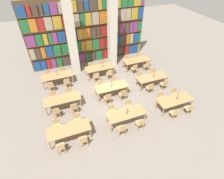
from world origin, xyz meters
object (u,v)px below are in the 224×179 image
at_px(desk_lamp_1, 178,95).
at_px(chair_12, 56,112).
at_px(desk_lamp_0, 127,110).
at_px(reading_table_7, 100,68).
at_px(desk_lamp_2, 112,83).
at_px(desk_lamp_3, 154,72).
at_px(desk_lamp_4, 56,72).
at_px(chair_29, 91,67).
at_px(reading_table_2, 175,100).
at_px(reading_table_5, 152,78).
at_px(chair_4, 122,129).
at_px(chair_22, 164,84).
at_px(chair_3, 77,120).
at_px(chair_21, 140,76).
at_px(reading_table_4, 112,87).
at_px(chair_11, 174,94).
at_px(chair_17, 101,85).
at_px(reading_table_6, 57,76).
at_px(chair_5, 112,111).
at_px(chair_23, 153,73).
at_px(chair_14, 74,107).
at_px(chair_0, 60,147).
at_px(chair_7, 129,106).
at_px(chair_30, 109,74).
at_px(reading_table_8, 137,61).
at_px(chair_28, 96,77).
at_px(pillar_left, 71,37).
at_px(chair_20, 150,87).
at_px(reading_table_1, 126,114).
at_px(chair_16, 108,98).
at_px(chair_31, 103,65).
at_px(chair_2, 83,140).
at_px(chair_15, 70,93).
at_px(chair_1, 57,125).
at_px(chair_32, 134,68).
at_px(chair_8, 174,113).
at_px(chair_9, 161,98).
at_px(chair_35, 138,58).
at_px(chair_26, 67,82).
at_px(chair_19, 115,82).
at_px(chair_6, 140,123).
at_px(chair_34, 147,66).
at_px(reading_table_0, 69,130).
at_px(pillar_center, 112,31).
at_px(chair_24, 51,86).
at_px(chair_10, 189,108).
at_px(desk_lamp_5, 102,64).

distance_m(desk_lamp_1, chair_12, 7.65).
height_order(desk_lamp_0, reading_table_7, desk_lamp_0).
bearing_deg(desk_lamp_2, desk_lamp_3, 0.09).
height_order(desk_lamp_4, chair_29, desk_lamp_4).
height_order(reading_table_2, reading_table_5, same).
height_order(chair_4, chair_22, same).
relative_size(chair_4, desk_lamp_4, 2.00).
distance_m(chair_3, chair_21, 6.08).
bearing_deg(reading_table_7, reading_table_4, -89.66).
relative_size(chair_11, desk_lamp_3, 1.79).
distance_m(chair_3, chair_12, 1.51).
height_order(chair_17, reading_table_6, chair_17).
xyz_separation_m(chair_5, chair_23, (4.54, 2.64, 0.00)).
bearing_deg(chair_14, desk_lamp_0, -34.47).
bearing_deg(chair_0, chair_7, 17.75).
xyz_separation_m(chair_29, chair_30, (1.10, -1.49, 0.00)).
distance_m(chair_12, reading_table_8, 8.04).
bearing_deg(chair_28, desk_lamp_1, -48.81).
xyz_separation_m(chair_12, desk_lamp_2, (3.94, 0.82, 0.61)).
relative_size(pillar_left, chair_7, 6.80).
height_order(pillar_left, chair_20, pillar_left).
distance_m(reading_table_1, desk_lamp_2, 2.71).
distance_m(reading_table_1, chair_16, 1.99).
height_order(chair_0, chair_31, same).
xyz_separation_m(chair_2, reading_table_6, (-0.52, 6.06, 0.22)).
xyz_separation_m(desk_lamp_0, chair_31, (0.61, 6.09, -0.58)).
bearing_deg(chair_21, chair_28, -20.10).
distance_m(chair_5, chair_15, 3.36).
xyz_separation_m(chair_1, chair_32, (6.76, 3.76, 0.00)).
height_order(chair_3, reading_table_1, chair_3).
bearing_deg(chair_8, chair_9, 90.00).
height_order(chair_7, chair_35, same).
distance_m(reading_table_1, chair_26, 5.37).
bearing_deg(chair_7, chair_19, -91.75).
distance_m(chair_6, desk_lamp_0, 1.05).
bearing_deg(desk_lamp_0, chair_15, 129.26).
bearing_deg(desk_lamp_2, reading_table_8, 38.34).
bearing_deg(chair_3, chair_7, 179.08).
relative_size(chair_19, chair_34, 1.00).
relative_size(desk_lamp_2, chair_20, 0.52).
xyz_separation_m(desk_lamp_0, chair_14, (-2.77, 1.90, -0.58)).
xyz_separation_m(desk_lamp_1, chair_32, (-0.72, 4.58, -0.61)).
bearing_deg(chair_35, reading_table_0, 39.24).
distance_m(pillar_center, chair_24, 6.43).
bearing_deg(chair_9, pillar_left, -53.04).
bearing_deg(chair_10, chair_19, 128.42).
distance_m(reading_table_4, chair_21, 2.75).
distance_m(reading_table_0, chair_12, 1.88).
distance_m(chair_3, chair_19, 4.28).
bearing_deg(desk_lamp_5, reading_table_5, -41.34).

